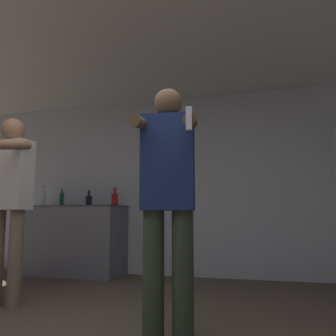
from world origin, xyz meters
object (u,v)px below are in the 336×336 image
object	(u,v)px
bottle_brown_liquor	(43,198)
bottle_clear_vodka	(62,199)
bottle_short_whiskey	(115,199)
person_man_side	(9,192)
bottle_amber_bourbon	(89,200)
person_woman_foreground	(168,198)

from	to	relation	value
bottle_brown_liquor	bottle_clear_vodka	bearing A→B (deg)	-0.00
bottle_brown_liquor	bottle_short_whiskey	bearing A→B (deg)	-0.00
person_man_side	bottle_amber_bourbon	bearing A→B (deg)	94.95
bottle_amber_bourbon	bottle_clear_vodka	world-z (taller)	bottle_clear_vodka
bottle_short_whiskey	bottle_brown_liquor	xyz separation A→B (m)	(-1.16, 0.00, 0.02)
bottle_short_whiskey	bottle_brown_liquor	world-z (taller)	bottle_brown_liquor
bottle_brown_liquor	bottle_clear_vodka	xyz separation A→B (m)	(0.31, -0.00, -0.01)
bottle_amber_bourbon	person_man_side	bearing A→B (deg)	-85.05
bottle_short_whiskey	person_man_side	size ratio (longest dim) A/B	0.15
bottle_amber_bourbon	bottle_short_whiskey	size ratio (longest dim) A/B	0.89
bottle_amber_bourbon	person_woman_foreground	xyz separation A→B (m)	(1.90, -2.46, -0.13)
bottle_amber_bourbon	person_man_side	xyz separation A→B (m)	(0.16, -1.88, -0.01)
bottle_clear_vodka	person_man_side	size ratio (longest dim) A/B	0.15
bottle_brown_liquor	person_man_side	xyz separation A→B (m)	(0.92, -1.88, -0.05)
bottle_brown_liquor	person_woman_foreground	bearing A→B (deg)	-42.73
bottle_clear_vodka	person_woman_foreground	world-z (taller)	person_woman_foreground
bottle_brown_liquor	person_man_side	bearing A→B (deg)	-63.92
bottle_short_whiskey	bottle_amber_bourbon	bearing A→B (deg)	-180.00
bottle_brown_liquor	person_man_side	size ratio (longest dim) A/B	0.18
person_woman_foreground	bottle_clear_vodka	bearing A→B (deg)	133.68
bottle_brown_liquor	person_woman_foreground	size ratio (longest dim) A/B	0.19
bottle_amber_bourbon	bottle_clear_vodka	distance (m)	0.44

